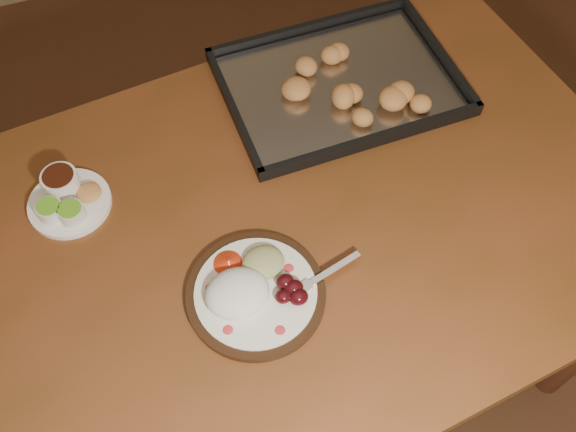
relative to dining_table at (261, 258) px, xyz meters
name	(u,v)px	position (x,y,z in m)	size (l,w,h in m)	color
dining_table	(261,258)	(0.00, 0.00, 0.00)	(1.59, 1.06, 0.75)	brown
dinner_plate	(252,290)	(-0.05, -0.11, 0.11)	(0.32, 0.24, 0.06)	black
condiment_saucer	(66,198)	(-0.32, 0.18, 0.12)	(0.16, 0.16, 0.05)	white
baking_tray	(339,81)	(0.28, 0.29, 0.11)	(0.49, 0.37, 0.05)	black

